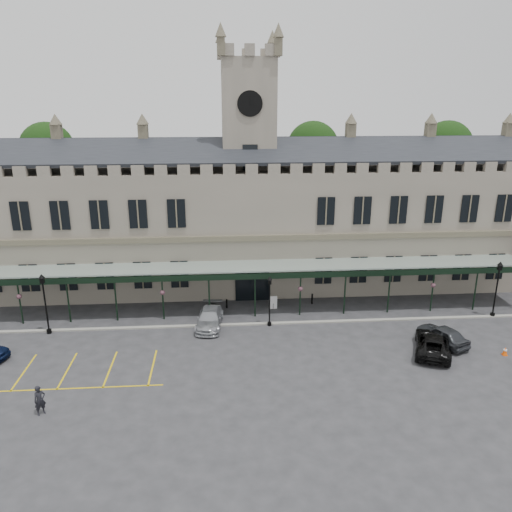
{
  "coord_description": "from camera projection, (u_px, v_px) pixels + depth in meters",
  "views": [
    {
      "loc": [
        -2.89,
        -33.22,
        18.57
      ],
      "look_at": [
        0.0,
        6.0,
        6.0
      ],
      "focal_mm": 35.0,
      "sensor_mm": 36.0,
      "label": 1
    }
  ],
  "objects": [
    {
      "name": "tree_behind_mid",
      "position": [
        313.0,
        149.0,
        57.83
      ],
      "size": [
        6.0,
        6.0,
        16.0
      ],
      "color": "#332314",
      "rests_on": "ground"
    },
    {
      "name": "ground",
      "position": [
        262.0,
        356.0,
        37.42
      ],
      "size": [
        140.0,
        140.0,
        0.0
      ],
      "primitive_type": "plane",
      "color": "#2C2C2F"
    },
    {
      "name": "lamp_post_mid",
      "position": [
        270.0,
        297.0,
        41.67
      ],
      "size": [
        0.42,
        0.42,
        4.45
      ],
      "color": "black",
      "rests_on": "ground"
    },
    {
      "name": "lamp_post_right",
      "position": [
        497.0,
        284.0,
        43.23
      ],
      "size": [
        0.49,
        0.49,
        5.16
      ],
      "color": "black",
      "rests_on": "ground"
    },
    {
      "name": "bollard_left",
      "position": [
        227.0,
        304.0,
        45.87
      ],
      "size": [
        0.15,
        0.15,
        0.85
      ],
      "primitive_type": "cylinder",
      "color": "black",
      "rests_on": "ground"
    },
    {
      "name": "parking_markings",
      "position": [
        65.0,
        374.0,
        35.01
      ],
      "size": [
        16.0,
        6.0,
        0.01
      ],
      "primitive_type": null,
      "color": "gold",
      "rests_on": "ground"
    },
    {
      "name": "car_van",
      "position": [
        433.0,
        343.0,
        37.81
      ],
      "size": [
        4.31,
        5.93,
        1.5
      ],
      "primitive_type": "imported",
      "rotation": [
        0.0,
        0.0,
        2.76
      ],
      "color": "black",
      "rests_on": "ground"
    },
    {
      "name": "lamp_post_left",
      "position": [
        45.0,
        299.0,
        40.15
      ],
      "size": [
        0.49,
        0.49,
        5.19
      ],
      "color": "black",
      "rests_on": "ground"
    },
    {
      "name": "tree_behind_right",
      "position": [
        446.0,
        148.0,
        58.95
      ],
      "size": [
        6.0,
        6.0,
        16.0
      ],
      "color": "#332314",
      "rests_on": "ground"
    },
    {
      "name": "car_taxi",
      "position": [
        210.0,
        318.0,
        42.15
      ],
      "size": [
        2.54,
        5.19,
        1.45
      ],
      "primitive_type": "imported",
      "rotation": [
        0.0,
        0.0,
        -0.1
      ],
      "color": "#96989D",
      "rests_on": "ground"
    },
    {
      "name": "person_a",
      "position": [
        40.0,
        400.0,
        30.33
      ],
      "size": [
        0.83,
        0.8,
        1.92
      ],
      "primitive_type": "imported",
      "rotation": [
        0.0,
        0.0,
        0.68
      ],
      "color": "black",
      "rests_on": "ground"
    },
    {
      "name": "car_right_a",
      "position": [
        443.0,
        335.0,
        39.18
      ],
      "size": [
        3.41,
        4.72,
        1.49
      ],
      "primitive_type": "imported",
      "rotation": [
        0.0,
        0.0,
        3.57
      ],
      "color": "#303237",
      "rests_on": "ground"
    },
    {
      "name": "station_building",
      "position": [
        249.0,
        222.0,
        50.56
      ],
      "size": [
        60.0,
        10.36,
        17.3
      ],
      "color": "slate",
      "rests_on": "ground"
    },
    {
      "name": "sign_board",
      "position": [
        273.0,
        303.0,
        45.64
      ],
      "size": [
        0.72,
        0.12,
        1.23
      ],
      "rotation": [
        0.0,
        0.0,
        0.1
      ],
      "color": "black",
      "rests_on": "ground"
    },
    {
      "name": "canopy",
      "position": [
        255.0,
        290.0,
        43.77
      ],
      "size": [
        50.0,
        4.1,
        4.3
      ],
      "color": "#8C9E93",
      "rests_on": "ground"
    },
    {
      "name": "traffic_cone",
      "position": [
        505.0,
        351.0,
        37.52
      ],
      "size": [
        0.41,
        0.41,
        0.64
      ],
      "rotation": [
        0.0,
        0.0,
        0.09
      ],
      "color": "#F44F07",
      "rests_on": "ground"
    },
    {
      "name": "clock_tower",
      "position": [
        248.0,
        156.0,
        48.62
      ],
      "size": [
        5.6,
        5.6,
        24.8
      ],
      "color": "slate",
      "rests_on": "ground"
    },
    {
      "name": "bollard_right",
      "position": [
        312.0,
        299.0,
        46.78
      ],
      "size": [
        0.17,
        0.17,
        0.98
      ],
      "primitive_type": "cylinder",
      "color": "black",
      "rests_on": "ground"
    },
    {
      "name": "kerb",
      "position": [
        256.0,
        324.0,
        42.62
      ],
      "size": [
        60.0,
        0.4,
        0.12
      ],
      "primitive_type": "cube",
      "color": "gray",
      "rests_on": "ground"
    },
    {
      "name": "tree_behind_left",
      "position": [
        48.0,
        151.0,
        55.73
      ],
      "size": [
        6.0,
        6.0,
        16.0
      ],
      "color": "#332314",
      "rests_on": "ground"
    }
  ]
}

